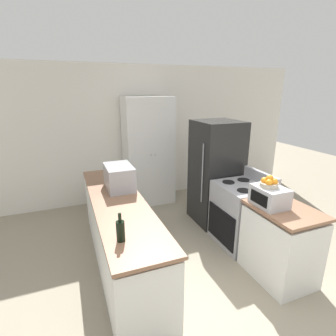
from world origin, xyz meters
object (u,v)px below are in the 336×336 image
(stove, at_px, (241,214))
(microwave, at_px, (119,177))
(wine_bottle, at_px, (121,230))
(fruit_bowl, at_px, (269,183))
(refrigerator, at_px, (216,173))
(pantry_cabinet, at_px, (148,151))
(toaster_oven, at_px, (269,196))

(stove, distance_m, microwave, 1.79)
(wine_bottle, relative_size, fruit_bowl, 1.31)
(microwave, bearing_deg, refrigerator, 8.28)
(microwave, bearing_deg, pantry_cabinet, 58.91)
(toaster_oven, distance_m, fruit_bowl, 0.16)
(toaster_oven, relative_size, fruit_bowl, 1.88)
(stove, distance_m, fruit_bowl, 0.96)
(microwave, bearing_deg, fruit_bowl, -38.43)
(stove, distance_m, refrigerator, 0.85)
(pantry_cabinet, height_order, fruit_bowl, pantry_cabinet)
(toaster_oven, bearing_deg, wine_bottle, -176.77)
(microwave, distance_m, fruit_bowl, 1.85)
(microwave, relative_size, fruit_bowl, 2.57)
(microwave, bearing_deg, stove, -17.81)
(stove, xyz_separation_m, wine_bottle, (-1.85, -0.74, 0.54))
(pantry_cabinet, distance_m, wine_bottle, 2.85)
(pantry_cabinet, relative_size, toaster_oven, 5.40)
(pantry_cabinet, height_order, refrigerator, pantry_cabinet)
(toaster_oven, height_order, fruit_bowl, fruit_bowl)
(stove, relative_size, microwave, 2.03)
(toaster_oven, bearing_deg, microwave, 141.57)
(pantry_cabinet, distance_m, toaster_oven, 2.62)
(pantry_cabinet, height_order, wine_bottle, pantry_cabinet)
(stove, xyz_separation_m, microwave, (-1.60, 0.52, 0.59))
(stove, bearing_deg, wine_bottle, -158.23)
(wine_bottle, bearing_deg, stove, 21.77)
(refrigerator, height_order, fruit_bowl, refrigerator)
(pantry_cabinet, bearing_deg, refrigerator, -55.54)
(refrigerator, height_order, microwave, refrigerator)
(fruit_bowl, bearing_deg, stove, 75.71)
(refrigerator, distance_m, fruit_bowl, 1.43)
(pantry_cabinet, bearing_deg, wine_bottle, -112.29)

